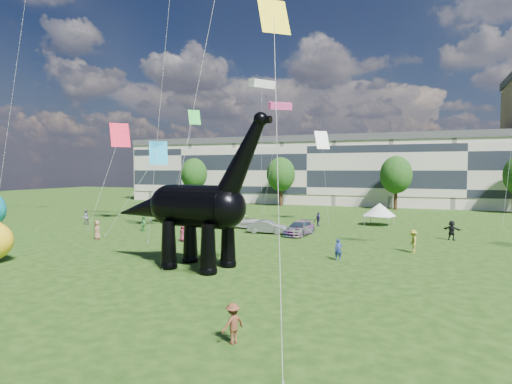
% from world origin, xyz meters
% --- Properties ---
extents(ground, '(220.00, 220.00, 0.00)m').
position_xyz_m(ground, '(0.00, 0.00, 0.00)').
color(ground, '#16330C').
rests_on(ground, ground).
extents(terrace_row, '(78.00, 11.00, 12.00)m').
position_xyz_m(terrace_row, '(-8.00, 62.00, 6.00)').
color(terrace_row, beige).
rests_on(terrace_row, ground).
extents(tree_far_left, '(5.20, 5.20, 9.44)m').
position_xyz_m(tree_far_left, '(-30.00, 53.00, 6.29)').
color(tree_far_left, '#382314').
rests_on(tree_far_left, ground).
extents(tree_mid_left, '(5.20, 5.20, 9.44)m').
position_xyz_m(tree_mid_left, '(-12.00, 53.00, 6.29)').
color(tree_mid_left, '#382314').
rests_on(tree_mid_left, ground).
extents(tree_mid_right, '(5.20, 5.20, 9.44)m').
position_xyz_m(tree_mid_right, '(8.00, 53.00, 6.29)').
color(tree_mid_right, '#382314').
rests_on(tree_mid_right, ground).
extents(dinosaur_sculpture, '(13.01, 4.05, 10.59)m').
position_xyz_m(dinosaur_sculpture, '(-2.56, 4.21, 4.00)').
color(dinosaur_sculpture, black).
rests_on(dinosaur_sculpture, ground).
extents(car_silver, '(2.33, 4.59, 1.50)m').
position_xyz_m(car_silver, '(-10.15, 25.56, 0.75)').
color(car_silver, '#B9B9BE').
rests_on(car_silver, ground).
extents(car_grey, '(4.19, 1.66, 1.36)m').
position_xyz_m(car_grey, '(-2.88, 20.44, 0.68)').
color(car_grey, gray).
rests_on(car_grey, ground).
extents(car_white, '(5.53, 3.31, 1.44)m').
position_xyz_m(car_white, '(-6.83, 23.48, 0.72)').
color(car_white, silver).
rests_on(car_white, ground).
extents(car_dark, '(2.57, 5.06, 1.41)m').
position_xyz_m(car_dark, '(0.53, 20.50, 0.70)').
color(car_dark, '#595960').
rests_on(car_dark, ground).
extents(gazebo_near, '(4.34, 4.34, 2.66)m').
position_xyz_m(gazebo_near, '(7.36, 31.52, 1.87)').
color(gazebo_near, silver).
rests_on(gazebo_near, ground).
extents(gazebo_left, '(4.78, 4.78, 2.86)m').
position_xyz_m(gazebo_left, '(-18.54, 25.99, 2.01)').
color(gazebo_left, silver).
rests_on(gazebo_left, ground).
extents(visitors, '(49.39, 42.48, 1.87)m').
position_xyz_m(visitors, '(0.07, 16.27, 0.88)').
color(visitors, navy).
rests_on(visitors, ground).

